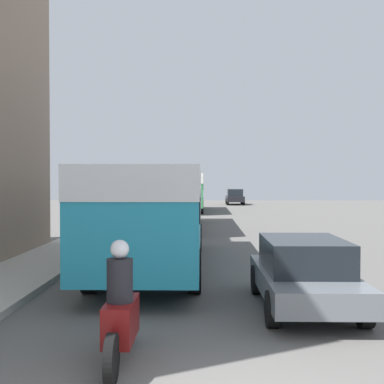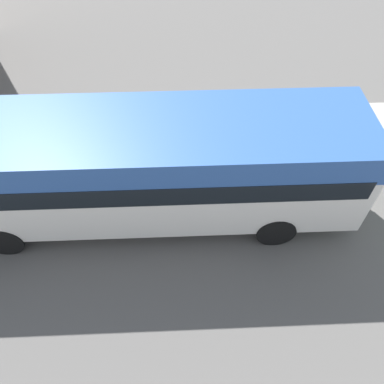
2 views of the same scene
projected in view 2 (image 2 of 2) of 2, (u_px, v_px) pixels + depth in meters
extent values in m
cube|color=silver|center=(138.00, 166.00, 9.11)|extent=(2.52, 10.89, 2.50)
cube|color=#2D569E|center=(134.00, 139.00, 8.45)|extent=(2.55, 10.94, 0.75)
cube|color=black|center=(137.00, 157.00, 8.88)|extent=(2.57, 10.45, 0.55)
cylinder|color=black|center=(261.00, 164.00, 10.91)|extent=(0.28, 1.00, 1.00)
cylinder|color=black|center=(275.00, 230.00, 9.41)|extent=(0.28, 1.00, 1.00)
cylinder|color=black|center=(27.00, 171.00, 10.73)|extent=(0.28, 1.00, 1.00)
cylinder|color=black|center=(4.00, 239.00, 9.23)|extent=(0.28, 1.00, 1.00)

